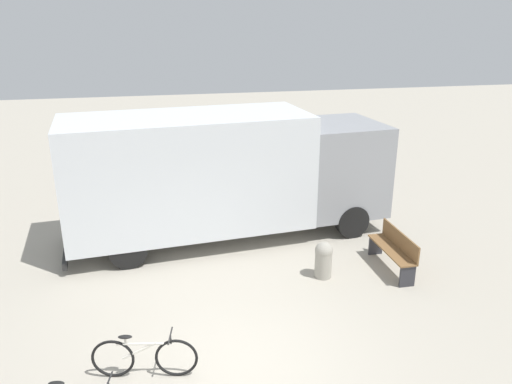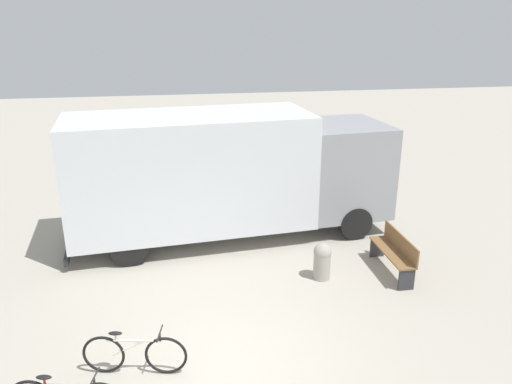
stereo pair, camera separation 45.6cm
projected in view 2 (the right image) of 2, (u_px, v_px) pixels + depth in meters
The scene contains 5 objects.
ground_plane at pixel (226, 368), 8.06m from camera, with size 60.00×60.00×0.00m, color #A8A091.
delivery_truck at pixel (227, 171), 12.39m from camera, with size 8.22×3.03×3.18m.
park_bench at pixel (395, 251), 10.93m from camera, with size 0.41×1.65×0.90m.
bicycle_middle at pixel (134, 354), 7.84m from camera, with size 1.64×0.48×0.76m.
bollard_near_bench at pixel (322, 260), 10.69m from camera, with size 0.39×0.39×0.82m.
Camera 2 is at (-0.63, -6.63, 5.38)m, focal length 35.00 mm.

